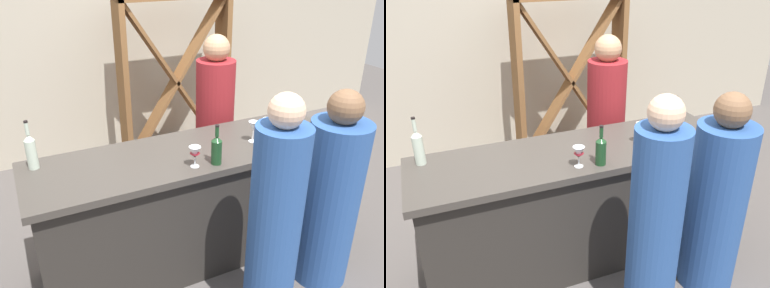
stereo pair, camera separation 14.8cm
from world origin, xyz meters
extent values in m
plane|color=#4C4744|center=(0.00, 0.00, 0.00)|extent=(12.00, 12.00, 0.00)
cube|color=#B2A893|center=(0.00, 2.20, 1.40)|extent=(8.00, 0.10, 2.80)
cube|color=#2A2723|center=(0.00, 0.00, 0.44)|extent=(2.27, 0.61, 0.89)
cube|color=#3D3833|center=(0.00, 0.00, 0.91)|extent=(2.35, 0.69, 0.05)
cube|color=brown|center=(-0.01, 1.65, 0.92)|extent=(0.06, 0.28, 1.84)
cube|color=brown|center=(1.17, 1.65, 0.92)|extent=(0.06, 0.28, 1.84)
cube|color=brown|center=(0.58, 1.65, 0.03)|extent=(1.23, 0.28, 0.06)
cube|color=brown|center=(0.58, 1.65, 0.92)|extent=(1.14, 0.20, 1.74)
cube|color=brown|center=(0.58, 1.65, 0.92)|extent=(1.14, 0.20, 1.74)
cylinder|color=#B7C6B2|center=(-1.04, 0.21, 1.04)|extent=(0.07, 0.07, 0.20)
cone|color=#B7C6B2|center=(-1.04, 0.21, 1.16)|extent=(0.07, 0.07, 0.04)
cylinder|color=#B7C6B2|center=(-1.04, 0.21, 1.22)|extent=(0.02, 0.02, 0.08)
cylinder|color=black|center=(-1.04, 0.21, 1.27)|extent=(0.03, 0.03, 0.01)
cylinder|color=#193D1E|center=(0.06, -0.25, 1.02)|extent=(0.07, 0.07, 0.17)
cone|color=#193D1E|center=(0.06, -0.25, 1.12)|extent=(0.07, 0.07, 0.03)
cylinder|color=#193D1E|center=(0.06, -0.25, 1.17)|extent=(0.03, 0.03, 0.07)
cylinder|color=black|center=(0.06, -0.25, 1.21)|extent=(0.03, 0.03, 0.01)
cylinder|color=#B7C6B2|center=(0.75, -0.05, 1.03)|extent=(0.08, 0.08, 0.19)
cone|color=#B7C6B2|center=(0.75, -0.05, 1.15)|extent=(0.08, 0.08, 0.04)
cylinder|color=#B7C6B2|center=(0.75, -0.05, 1.21)|extent=(0.03, 0.03, 0.08)
cylinder|color=black|center=(0.75, -0.05, 1.26)|extent=(0.03, 0.03, 0.01)
cylinder|color=white|center=(-0.09, -0.22, 0.94)|extent=(0.06, 0.06, 0.00)
cylinder|color=white|center=(-0.09, -0.22, 0.97)|extent=(0.01, 0.01, 0.06)
cone|color=white|center=(-0.09, -0.22, 1.04)|extent=(0.08, 0.08, 0.08)
cone|color=maroon|center=(-0.09, -0.22, 1.02)|extent=(0.07, 0.07, 0.03)
cylinder|color=white|center=(0.47, -0.06, 0.94)|extent=(0.06, 0.06, 0.00)
cylinder|color=white|center=(0.47, -0.06, 0.98)|extent=(0.01, 0.01, 0.08)
cone|color=white|center=(0.47, -0.06, 1.06)|extent=(0.08, 0.08, 0.07)
cylinder|color=white|center=(0.60, -0.05, 0.94)|extent=(0.06, 0.06, 0.00)
cylinder|color=white|center=(0.60, -0.05, 0.98)|extent=(0.01, 0.01, 0.07)
cone|color=white|center=(0.60, -0.05, 1.05)|extent=(0.07, 0.07, 0.09)
cylinder|color=#284C8C|center=(0.16, -0.79, 0.70)|extent=(0.41, 0.41, 1.40)
sphere|color=#D8AD8C|center=(0.16, -0.79, 1.48)|extent=(0.20, 0.20, 0.20)
cylinder|color=#284C8C|center=(0.77, -0.61, 0.62)|extent=(0.47, 0.47, 1.24)
sphere|color=brown|center=(0.77, -0.61, 1.35)|extent=(0.23, 0.23, 0.23)
cylinder|color=maroon|center=(0.53, 0.64, 0.69)|extent=(0.41, 0.41, 1.38)
sphere|color=tan|center=(0.53, 0.64, 1.49)|extent=(0.23, 0.23, 0.23)
camera|label=1|loc=(-1.12, -2.35, 2.23)|focal=38.18mm
camera|label=2|loc=(-0.98, -2.41, 2.23)|focal=38.18mm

